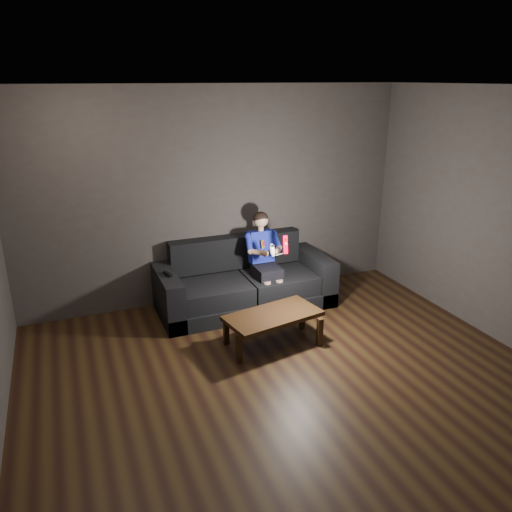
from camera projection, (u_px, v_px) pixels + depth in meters
name	position (u px, v px, depth m)	size (l,w,h in m)	color
floor	(304.00, 399.00, 4.54)	(5.00, 5.00, 0.00)	black
back_wall	(217.00, 196.00, 6.27)	(5.00, 0.04, 2.70)	#3B3332
ceiling	(316.00, 87.00, 3.63)	(5.00, 5.00, 0.02)	white
sofa	(244.00, 286.00, 6.32)	(2.17, 0.94, 0.84)	black
child	(264.00, 252.00, 6.21)	(0.45, 0.55, 1.11)	black
wii_remote_red	(285.00, 244.00, 5.79)	(0.06, 0.09, 0.22)	#EF0022
nunchuk_white	(272.00, 250.00, 5.75)	(0.08, 0.11, 0.16)	silver
wii_remote_black	(168.00, 274.00, 5.79)	(0.07, 0.17, 0.03)	black
coffee_table	(273.00, 318.00, 5.37)	(1.10, 0.69, 0.37)	black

